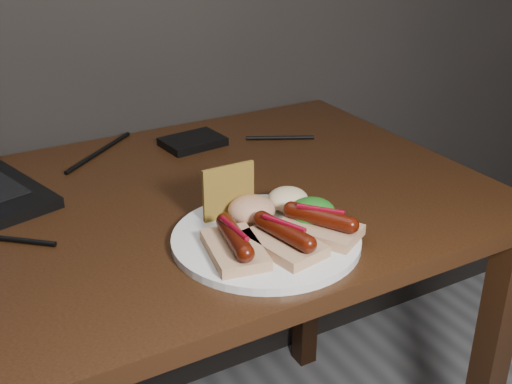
{
  "coord_description": "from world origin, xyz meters",
  "views": [
    {
      "loc": [
        -0.19,
        0.48,
        1.22
      ],
      "look_at": [
        0.23,
        1.22,
        0.82
      ],
      "focal_mm": 45.0,
      "sensor_mm": 36.0,
      "label": 1
    }
  ],
  "objects": [
    {
      "name": "desk",
      "position": [
        0.0,
        1.38,
        0.66
      ],
      "size": [
        1.4,
        0.7,
        0.75
      ],
      "color": "#381E0E",
      "rests_on": "ground"
    },
    {
      "name": "hard_drive",
      "position": [
        0.3,
        1.6,
        0.76
      ],
      "size": [
        0.13,
        0.1,
        0.02
      ],
      "primitive_type": "cube",
      "rotation": [
        0.0,
        0.0,
        0.11
      ],
      "color": "black",
      "rests_on": "desk"
    },
    {
      "name": "bread_sausage_right",
      "position": [
        0.3,
        1.15,
        0.78
      ],
      "size": [
        0.12,
        0.13,
        0.04
      ],
      "color": "tan",
      "rests_on": "plate"
    },
    {
      "name": "salsa_mound",
      "position": [
        0.23,
        1.23,
        0.78
      ],
      "size": [
        0.07,
        0.07,
        0.04
      ],
      "primitive_type": "ellipsoid",
      "color": "#A01B10",
      "rests_on": "plate"
    },
    {
      "name": "crispbread",
      "position": [
        0.21,
        1.27,
        0.8
      ],
      "size": [
        0.09,
        0.01,
        0.08
      ],
      "primitive_type": "cube",
      "color": "#A7812D",
      "rests_on": "plate"
    },
    {
      "name": "desk_cables",
      "position": [
        -0.01,
        1.52,
        0.75
      ],
      "size": [
        0.93,
        0.4,
        0.01
      ],
      "color": "black",
      "rests_on": "desk"
    },
    {
      "name": "coleslaw_mound",
      "position": [
        0.3,
        1.24,
        0.78
      ],
      "size": [
        0.06,
        0.06,
        0.04
      ],
      "primitive_type": "ellipsoid",
      "color": "#EDE6CD",
      "rests_on": "plate"
    },
    {
      "name": "plate",
      "position": [
        0.23,
        1.19,
        0.76
      ],
      "size": [
        0.31,
        0.31,
        0.01
      ],
      "primitive_type": "cylinder",
      "rotation": [
        0.0,
        0.0,
        0.14
      ],
      "color": "silver",
      "rests_on": "desk"
    },
    {
      "name": "bread_sausage_center",
      "position": [
        0.23,
        1.14,
        0.78
      ],
      "size": [
        0.09,
        0.13,
        0.04
      ],
      "color": "tan",
      "rests_on": "plate"
    },
    {
      "name": "bread_sausage_left",
      "position": [
        0.17,
        1.16,
        0.78
      ],
      "size": [
        0.09,
        0.13,
        0.04
      ],
      "color": "tan",
      "rests_on": "plate"
    },
    {
      "name": "salad_greens",
      "position": [
        0.31,
        1.18,
        0.78
      ],
      "size": [
        0.07,
        0.07,
        0.04
      ],
      "primitive_type": "ellipsoid",
      "color": "#154E0F",
      "rests_on": "plate"
    }
  ]
}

